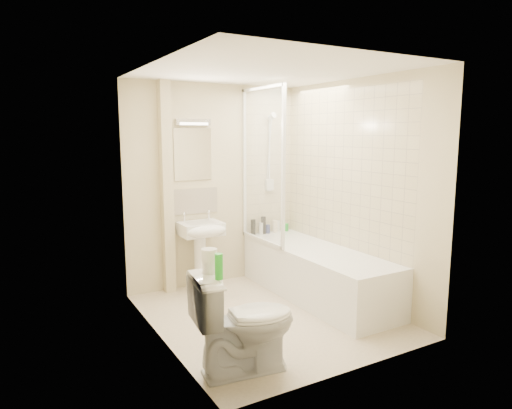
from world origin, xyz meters
TOP-DOWN VIEW (x-y plane):
  - floor at (0.00, 0.00)m, footprint 2.50×2.50m
  - wall_back at (0.00, 1.25)m, footprint 2.20×0.02m
  - wall_left at (-1.10, 0.00)m, footprint 0.02×2.50m
  - wall_right at (1.10, 0.00)m, footprint 0.02×2.50m
  - ceiling at (0.00, 0.00)m, footprint 2.20×2.50m
  - tile_back at (0.75, 1.24)m, footprint 0.70×0.01m
  - tile_right at (1.09, 0.19)m, footprint 0.01×2.10m
  - pipe_boxing at (-0.62, 1.19)m, footprint 0.12×0.12m
  - splashback at (-0.28, 1.24)m, footprint 0.60×0.02m
  - mirror at (-0.28, 1.24)m, footprint 0.46×0.01m
  - strip_light at (-0.28, 1.22)m, footprint 0.42×0.07m
  - bathtub at (0.75, 0.19)m, footprint 0.70×2.10m
  - shower_screen at (0.40, 0.80)m, footprint 0.04×0.92m
  - shower_fixture at (0.75, 1.19)m, footprint 0.10×0.16m
  - pedestal_sink at (-0.28, 1.01)m, footprint 0.48×0.45m
  - bottle_black_a at (0.48, 1.16)m, footprint 0.06×0.06m
  - bottle_white_a at (0.60, 1.16)m, footprint 0.06×0.06m
  - bottle_black_b at (0.63, 1.16)m, footprint 0.06×0.06m
  - bottle_blue at (0.70, 1.16)m, footprint 0.06×0.06m
  - bottle_cream at (0.81, 1.16)m, footprint 0.06×0.06m
  - bottle_white_b at (0.85, 1.16)m, footprint 0.05×0.05m
  - bottle_green at (0.98, 1.16)m, footprint 0.07×0.07m
  - toilet at (-0.72, -0.84)m, footprint 0.65×0.90m
  - toilet_roll_lower at (-0.97, -0.75)m, footprint 0.10×0.10m
  - toilet_roll_upper at (-0.97, -0.78)m, footprint 0.12×0.12m
  - green_bottle at (-0.97, -0.92)m, footprint 0.06×0.06m

SIDE VIEW (x-z plane):
  - floor at x=0.00m, z-range 0.00..0.00m
  - bathtub at x=0.75m, z-range 0.01..0.56m
  - toilet at x=-0.72m, z-range 0.00..0.80m
  - bottle_green at x=0.98m, z-range 0.55..0.65m
  - bottle_blue at x=0.70m, z-range 0.55..0.66m
  - bottle_white_a at x=0.60m, z-range 0.55..0.70m
  - bottle_white_b at x=0.85m, z-range 0.55..0.70m
  - bottle_cream at x=0.81m, z-range 0.55..0.71m
  - pedestal_sink at x=-0.28m, z-range 0.19..1.11m
  - bottle_black_a at x=0.48m, z-range 0.55..0.75m
  - bottle_black_b at x=0.63m, z-range 0.55..0.77m
  - toilet_roll_lower at x=-0.97m, z-range 0.80..0.90m
  - green_bottle at x=-0.97m, z-range 0.80..0.99m
  - toilet_roll_upper at x=-0.97m, z-range 0.90..0.99m
  - splashback at x=-0.28m, z-range 0.88..1.18m
  - wall_back at x=0.00m, z-range 0.00..2.40m
  - wall_left at x=-1.10m, z-range 0.00..2.40m
  - wall_right at x=1.10m, z-range 0.00..2.40m
  - pipe_boxing at x=-0.62m, z-range 0.00..2.40m
  - tile_back at x=0.75m, z-range 0.55..2.30m
  - tile_right at x=1.09m, z-range 0.55..2.30m
  - shower_screen at x=0.40m, z-range 0.55..2.35m
  - shower_fixture at x=0.75m, z-range 1.05..2.04m
  - mirror at x=-0.28m, z-range 1.28..1.88m
  - strip_light at x=-0.28m, z-range 1.92..1.98m
  - ceiling at x=0.00m, z-range 2.39..2.41m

